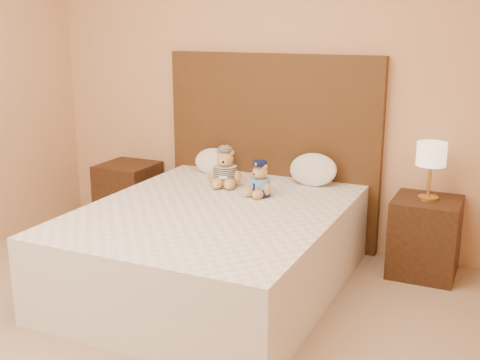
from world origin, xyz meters
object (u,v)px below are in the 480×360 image
pillow_left (212,160)px  pillow_right (313,168)px  nightstand_right (425,237)px  nightstand_left (129,195)px  teddy_police (260,179)px  teddy_prisoner (225,167)px  lamp (431,157)px  bed (214,247)px

pillow_left → pillow_right: bearing=0.0°
pillow_left → nightstand_right: bearing=-1.0°
nightstand_left → teddy_police: bearing=-16.2°
teddy_prisoner → pillow_right: bearing=12.7°
pillow_left → lamp: bearing=-1.0°
nightstand_right → teddy_prisoner: size_ratio=1.90×
nightstand_right → bed: bearing=-147.4°
nightstand_left → nightstand_right: 2.50m
nightstand_right → lamp: size_ratio=1.38×
nightstand_left → nightstand_right: bearing=0.0°
teddy_police → teddy_prisoner: teddy_prisoner is taller
bed → pillow_left: bearing=117.8°
lamp → pillow_left: 1.70m
pillow_left → teddy_police: bearing=-36.2°
nightstand_right → lamp: 0.57m
bed → pillow_left: (-0.44, 0.83, 0.38)m
pillow_right → bed: bearing=-116.2°
bed → nightstand_left: bearing=147.4°
nightstand_right → pillow_right: 0.93m
nightstand_left → bed: bearing=-32.6°
nightstand_right → pillow_right: pillow_right is taller
teddy_police → teddy_prisoner: 0.36m
nightstand_right → teddy_police: size_ratio=2.21×
bed → lamp: 1.59m
nightstand_left → lamp: (2.50, 0.00, 0.57)m
bed → teddy_prisoner: 0.68m
nightstand_right → lamp: (-0.00, 0.00, 0.57)m
nightstand_left → pillow_left: size_ratio=1.79×
lamp → teddy_police: lamp is taller
lamp → nightstand_right: bearing=0.0°
nightstand_left → lamp: size_ratio=1.38×
teddy_police → pillow_left: size_ratio=0.81×
bed → lamp: bearing=32.6°
bed → nightstand_left: same height
teddy_prisoner → pillow_right: (0.58, 0.32, -0.02)m
bed → teddy_police: size_ratio=8.04×
lamp → teddy_police: 1.17m
bed → pillow_left: 1.01m
pillow_left → pillow_right: size_ratio=0.85×
bed → pillow_right: bearing=63.8°
bed → lamp: (1.25, 0.80, 0.57)m
bed → teddy_police: bearing=66.9°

